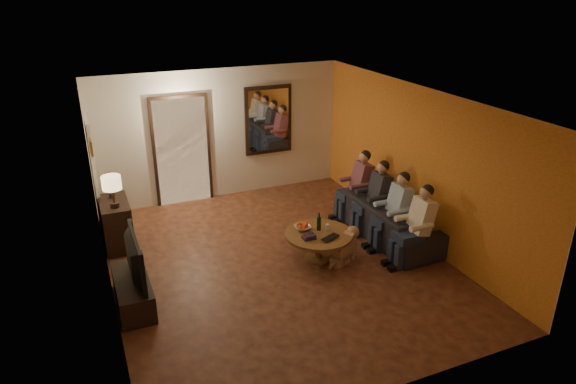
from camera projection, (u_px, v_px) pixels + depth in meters
name	position (u px, v px, depth m)	size (l,w,h in m)	color
floor	(278.00, 262.00, 8.14)	(5.00, 6.00, 0.01)	#3D1A10
ceiling	(277.00, 100.00, 7.14)	(5.00, 6.00, 0.01)	white
back_wall	(221.00, 134.00, 10.18)	(5.00, 0.02, 2.60)	beige
front_wall	(391.00, 291.00, 5.09)	(5.00, 0.02, 2.60)	beige
left_wall	(101.00, 215.00, 6.73)	(0.02, 6.00, 2.60)	beige
right_wall	(416.00, 165.00, 8.54)	(0.02, 6.00, 2.60)	beige
orange_accent	(416.00, 165.00, 8.54)	(0.01, 6.00, 2.60)	#BE6420
kitchen_doorway	(182.00, 152.00, 9.97)	(1.00, 0.06, 2.10)	#FFE0A5
door_trim	(182.00, 152.00, 9.96)	(1.12, 0.04, 2.22)	black
fridge_glimpse	(195.00, 157.00, 10.13)	(0.45, 0.03, 1.70)	silver
mirror_frame	(268.00, 120.00, 10.43)	(1.00, 0.05, 1.40)	black
mirror_glass	(269.00, 120.00, 10.41)	(0.86, 0.02, 1.26)	white
white_door	(95.00, 177.00, 8.81)	(0.06, 0.85, 2.04)	white
framed_art	(91.00, 147.00, 7.63)	(0.03, 0.28, 0.24)	#B28C33
art_canvas	(92.00, 147.00, 7.64)	(0.01, 0.22, 0.18)	brown
dresser	(117.00, 224.00, 8.53)	(0.45, 0.89, 0.79)	black
table_lamp	(113.00, 191.00, 8.09)	(0.30, 0.30, 0.54)	beige
flower_vase	(110.00, 185.00, 8.48)	(0.14, 0.14, 0.44)	red
tv_stand	(133.00, 291.00, 7.04)	(0.45, 1.20, 0.40)	black
tv	(128.00, 258.00, 6.84)	(0.15, 1.11, 0.64)	black
sofa	(389.00, 220.00, 8.84)	(0.86, 2.19, 0.64)	black
person_a	(417.00, 228.00, 7.93)	(0.60, 0.40, 1.20)	tan
person_b	(395.00, 213.00, 8.44)	(0.60, 0.40, 1.20)	tan
person_c	(376.00, 200.00, 8.95)	(0.60, 0.40, 1.20)	tan
person_d	(358.00, 188.00, 9.46)	(0.60, 0.40, 1.20)	tan
dog	(344.00, 246.00, 8.07)	(0.56, 0.24, 0.56)	#A57A4C
coffee_table	(318.00, 246.00, 8.18)	(1.08, 1.08, 0.45)	brown
bowl	(303.00, 228.00, 8.21)	(0.26, 0.26, 0.06)	white
oranges	(303.00, 224.00, 8.18)	(0.20, 0.20, 0.08)	#D74312
wine_bottle	(319.00, 221.00, 8.14)	(0.07, 0.07, 0.31)	black
wine_glass	(328.00, 227.00, 8.19)	(0.06, 0.06, 0.10)	silver
book_stack	(309.00, 236.00, 7.92)	(0.20, 0.15, 0.07)	black
laptop	(333.00, 239.00, 7.89)	(0.33, 0.21, 0.03)	black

